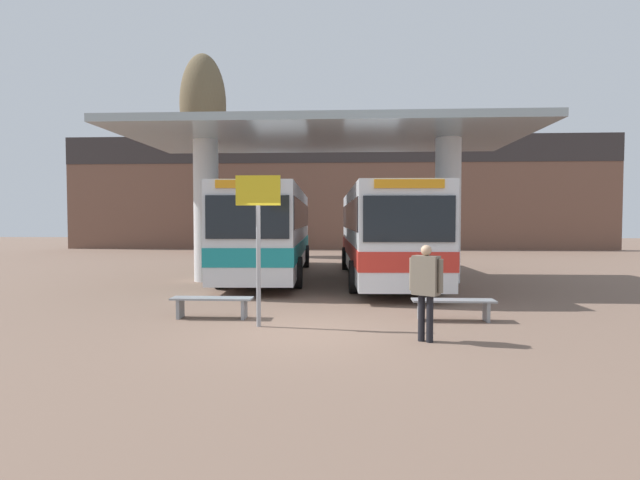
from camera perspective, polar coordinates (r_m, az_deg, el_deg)
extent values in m
plane|color=#755B4C|center=(9.88, -1.34, -10.33)|extent=(100.00, 100.00, 0.00)
cube|color=brown|center=(36.28, 1.92, 5.42)|extent=(40.00, 0.50, 8.22)
cube|color=#332D2D|center=(36.58, 1.93, 10.31)|extent=(40.00, 0.58, 1.97)
cylinder|color=silver|center=(17.98, -12.88, 3.26)|extent=(0.87, 0.87, 4.94)
cylinder|color=silver|center=(17.63, 14.39, 3.26)|extent=(0.87, 0.87, 4.94)
cube|color=#93A3A8|center=(17.54, 0.62, 11.85)|extent=(13.39, 6.86, 0.24)
cube|color=silver|center=(19.39, -5.62, 1.23)|extent=(2.98, 11.86, 2.94)
cube|color=black|center=(19.39, -5.63, 2.88)|extent=(3.00, 11.39, 0.94)
cube|color=teal|center=(19.41, -5.61, -0.71)|extent=(3.02, 11.90, 0.53)
cube|color=black|center=(13.52, -8.30, 2.61)|extent=(2.26, 0.16, 1.17)
cube|color=orange|center=(13.56, -8.32, 6.36)|extent=(1.72, 0.13, 0.22)
cylinder|color=black|center=(16.06, -11.36, -3.65)|extent=(0.33, 1.02, 1.00)
cylinder|color=black|center=(15.74, -2.57, -3.73)|extent=(0.33, 1.02, 1.00)
cylinder|color=black|center=(22.81, -7.80, -1.86)|extent=(0.33, 1.02, 1.00)
cylinder|color=black|center=(22.59, -1.64, -1.88)|extent=(0.33, 1.02, 1.00)
cube|color=silver|center=(18.36, 7.16, 1.04)|extent=(2.93, 11.86, 2.87)
cube|color=black|center=(18.35, 7.16, 2.74)|extent=(2.95, 11.39, 0.92)
cube|color=red|center=(18.38, 7.15, -0.97)|extent=(2.97, 11.90, 0.52)
cube|color=black|center=(12.49, 10.15, 2.39)|extent=(2.27, 0.15, 1.15)
cube|color=orange|center=(12.52, 10.18, 6.35)|extent=(1.73, 0.12, 0.22)
cylinder|color=black|center=(14.71, 3.90, -4.21)|extent=(0.32, 0.99, 0.98)
cylinder|color=black|center=(15.04, 13.36, -4.13)|extent=(0.32, 0.99, 0.98)
cylinder|color=black|center=(21.56, 2.92, -2.12)|extent=(0.32, 0.99, 0.98)
cylinder|color=black|center=(21.79, 9.44, -2.10)|extent=(0.32, 0.99, 0.98)
cube|color=gray|center=(11.26, -12.24, -6.53)|extent=(1.78, 0.44, 0.04)
cube|color=gray|center=(11.51, -15.68, -7.54)|extent=(0.07, 0.37, 0.42)
cube|color=gray|center=(11.13, -8.66, -7.81)|extent=(0.07, 0.37, 0.42)
cube|color=gray|center=(11.10, 14.99, -6.69)|extent=(1.75, 0.44, 0.04)
cube|color=gray|center=(11.02, 11.39, -7.94)|extent=(0.07, 0.37, 0.42)
cube|color=gray|center=(11.30, 18.48, -7.75)|extent=(0.07, 0.37, 0.42)
cylinder|color=gray|center=(10.14, -7.05, -3.00)|extent=(0.09, 0.09, 2.45)
cube|color=gold|center=(10.12, -7.10, 5.64)|extent=(0.90, 0.06, 0.60)
cylinder|color=black|center=(9.17, 11.52, -8.71)|extent=(0.17, 0.17, 0.83)
cylinder|color=black|center=(9.11, 12.44, -8.79)|extent=(0.17, 0.17, 0.83)
cube|color=#706656|center=(9.03, 12.02, -3.98)|extent=(0.51, 0.45, 0.70)
sphere|color=tan|center=(8.99, 12.05, -1.17)|extent=(0.19, 0.19, 0.19)
cylinder|color=#706656|center=(9.14, 10.46, -3.84)|extent=(0.13, 0.13, 0.59)
cylinder|color=#706656|center=(8.92, 13.62, -4.02)|extent=(0.13, 0.13, 0.59)
cylinder|color=#473A2B|center=(30.91, -13.13, 5.12)|extent=(0.39, 0.39, 7.39)
ellipsoid|color=brown|center=(31.63, -13.22, 14.83)|extent=(2.73, 2.73, 6.00)
cube|color=maroon|center=(32.95, -8.77, -0.07)|extent=(4.77, 2.02, 1.15)
cube|color=#1E2328|center=(32.92, -8.78, 1.51)|extent=(2.67, 1.74, 0.66)
cylinder|color=black|center=(33.65, -6.12, -0.83)|extent=(0.63, 0.26, 0.61)
cylinder|color=black|center=(31.95, -6.40, -1.00)|extent=(0.63, 0.26, 0.61)
cylinder|color=black|center=(34.04, -10.98, -0.82)|extent=(0.63, 0.26, 0.61)
cylinder|color=black|center=(32.36, -11.51, -0.99)|extent=(0.63, 0.26, 0.61)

